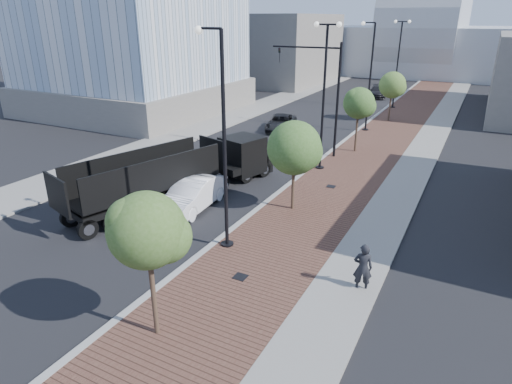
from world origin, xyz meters
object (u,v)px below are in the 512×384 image
at_px(white_sedan, 192,194).
at_px(dark_car_mid, 281,123).
at_px(pedestrian, 363,268).
at_px(dump_truck, 201,170).

height_order(white_sedan, dark_car_mid, white_sedan).
bearing_deg(dark_car_mid, pedestrian, -73.19).
xyz_separation_m(dump_truck, dark_car_mid, (-2.06, 15.69, -0.58)).
xyz_separation_m(dump_truck, white_sedan, (1.03, -2.40, -0.45)).
xyz_separation_m(dump_truck, pedestrian, (10.95, -5.66, -0.31)).
bearing_deg(dark_car_mid, dump_truck, -97.07).
relative_size(white_sedan, dark_car_mid, 1.01).
bearing_deg(dump_truck, pedestrian, -10.73).
bearing_deg(dump_truck, white_sedan, -50.13).
xyz_separation_m(dark_car_mid, pedestrian, (13.01, -21.35, 0.28)).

